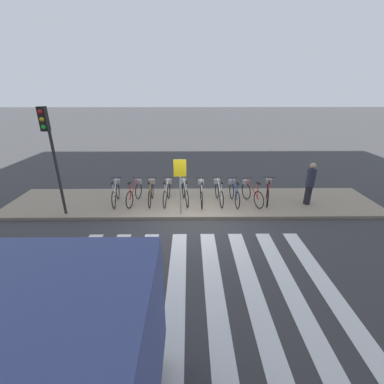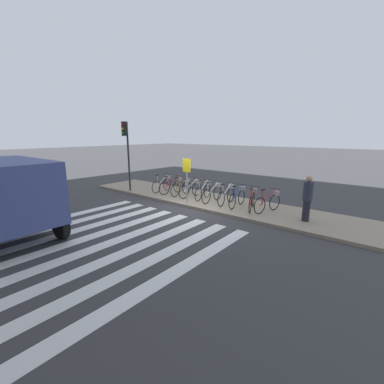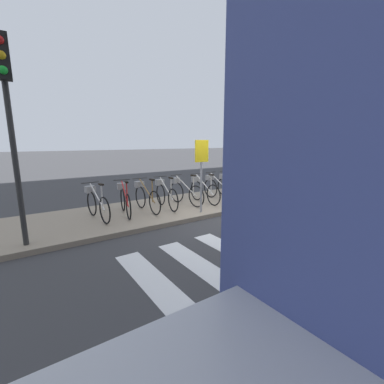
{
  "view_description": "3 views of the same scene",
  "coord_description": "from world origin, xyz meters",
  "px_view_note": "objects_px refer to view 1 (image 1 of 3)",
  "views": [
    {
      "loc": [
        -0.12,
        -8.22,
        4.42
      ],
      "look_at": [
        -0.04,
        0.31,
        0.97
      ],
      "focal_mm": 24.0,
      "sensor_mm": 36.0,
      "label": 1
    },
    {
      "loc": [
        6.99,
        -8.51,
        3.24
      ],
      "look_at": [
        -0.05,
        0.18,
        0.72
      ],
      "focal_mm": 24.0,
      "sensor_mm": 36.0,
      "label": 2
    },
    {
      "loc": [
        -4.7,
        -5.46,
        2.13
      ],
      "look_at": [
        -0.59,
        0.55,
        0.69
      ],
      "focal_mm": 24.0,
      "sensor_mm": 36.0,
      "label": 3
    }
  ],
  "objects_px": {
    "parked_bicycle_5": "(201,192)",
    "sign_post": "(180,178)",
    "pedestrian": "(310,183)",
    "parked_bicycle_4": "(185,191)",
    "parked_bicycle_9": "(268,191)",
    "parked_bicycle_8": "(251,192)",
    "parked_bicycle_3": "(167,192)",
    "parked_bicycle_2": "(151,192)",
    "traffic_light": "(49,141)",
    "parked_bicycle_0": "(116,192)",
    "parked_bicycle_1": "(135,192)",
    "parked_bicycle_6": "(219,192)",
    "parked_bicycle_7": "(234,192)"
  },
  "relations": [
    {
      "from": "parked_bicycle_5",
      "to": "sign_post",
      "type": "distance_m",
      "value": 1.59
    },
    {
      "from": "pedestrian",
      "to": "parked_bicycle_4",
      "type": "bearing_deg",
      "value": 176.39
    },
    {
      "from": "parked_bicycle_9",
      "to": "parked_bicycle_8",
      "type": "bearing_deg",
      "value": -172.31
    },
    {
      "from": "parked_bicycle_8",
      "to": "sign_post",
      "type": "height_order",
      "value": "sign_post"
    },
    {
      "from": "parked_bicycle_3",
      "to": "parked_bicycle_2",
      "type": "bearing_deg",
      "value": 179.8
    },
    {
      "from": "parked_bicycle_4",
      "to": "sign_post",
      "type": "xyz_separation_m",
      "value": [
        -0.14,
        -1.13,
        0.96
      ]
    },
    {
      "from": "parked_bicycle_2",
      "to": "traffic_light",
      "type": "xyz_separation_m",
      "value": [
        -3.04,
        -1.12,
        2.27
      ]
    },
    {
      "from": "parked_bicycle_0",
      "to": "parked_bicycle_3",
      "type": "height_order",
      "value": "same"
    },
    {
      "from": "parked_bicycle_1",
      "to": "parked_bicycle_6",
      "type": "height_order",
      "value": "same"
    },
    {
      "from": "parked_bicycle_8",
      "to": "parked_bicycle_9",
      "type": "height_order",
      "value": "same"
    },
    {
      "from": "parked_bicycle_6",
      "to": "pedestrian",
      "type": "distance_m",
      "value": 3.55
    },
    {
      "from": "parked_bicycle_3",
      "to": "sign_post",
      "type": "height_order",
      "value": "sign_post"
    },
    {
      "from": "parked_bicycle_6",
      "to": "parked_bicycle_2",
      "type": "bearing_deg",
      "value": 179.7
    },
    {
      "from": "traffic_light",
      "to": "sign_post",
      "type": "height_order",
      "value": "traffic_light"
    },
    {
      "from": "parked_bicycle_4",
      "to": "parked_bicycle_3",
      "type": "bearing_deg",
      "value": -176.05
    },
    {
      "from": "parked_bicycle_2",
      "to": "parked_bicycle_9",
      "type": "height_order",
      "value": "same"
    },
    {
      "from": "parked_bicycle_7",
      "to": "parked_bicycle_1",
      "type": "bearing_deg",
      "value": 179.17
    },
    {
      "from": "sign_post",
      "to": "parked_bicycle_0",
      "type": "bearing_deg",
      "value": 158.08
    },
    {
      "from": "parked_bicycle_8",
      "to": "parked_bicycle_9",
      "type": "relative_size",
      "value": 0.98
    },
    {
      "from": "parked_bicycle_5",
      "to": "parked_bicycle_9",
      "type": "xyz_separation_m",
      "value": [
        2.7,
        0.09,
        0.0
      ]
    },
    {
      "from": "parked_bicycle_0",
      "to": "parked_bicycle_1",
      "type": "distance_m",
      "value": 0.76
    },
    {
      "from": "pedestrian",
      "to": "traffic_light",
      "type": "relative_size",
      "value": 0.45
    },
    {
      "from": "parked_bicycle_2",
      "to": "traffic_light",
      "type": "relative_size",
      "value": 0.43
    },
    {
      "from": "parked_bicycle_2",
      "to": "parked_bicycle_7",
      "type": "relative_size",
      "value": 1.0
    },
    {
      "from": "parked_bicycle_1",
      "to": "parked_bicycle_8",
      "type": "height_order",
      "value": "same"
    },
    {
      "from": "pedestrian",
      "to": "sign_post",
      "type": "bearing_deg",
      "value": -170.76
    },
    {
      "from": "parked_bicycle_3",
      "to": "parked_bicycle_6",
      "type": "distance_m",
      "value": 2.09
    },
    {
      "from": "parked_bicycle_0",
      "to": "parked_bicycle_7",
      "type": "xyz_separation_m",
      "value": [
        4.74,
        -0.06,
        0.0
      ]
    },
    {
      "from": "parked_bicycle_2",
      "to": "parked_bicycle_4",
      "type": "xyz_separation_m",
      "value": [
        1.36,
        0.05,
        0.0
      ]
    },
    {
      "from": "parked_bicycle_0",
      "to": "parked_bicycle_4",
      "type": "xyz_separation_m",
      "value": [
        2.77,
        0.07,
        0.0
      ]
    },
    {
      "from": "parked_bicycle_2",
      "to": "sign_post",
      "type": "height_order",
      "value": "sign_post"
    },
    {
      "from": "parked_bicycle_4",
      "to": "traffic_light",
      "type": "distance_m",
      "value": 5.09
    },
    {
      "from": "parked_bicycle_6",
      "to": "parked_bicycle_8",
      "type": "height_order",
      "value": "same"
    },
    {
      "from": "parked_bicycle_6",
      "to": "traffic_light",
      "type": "distance_m",
      "value": 6.3
    },
    {
      "from": "parked_bicycle_5",
      "to": "pedestrian",
      "type": "distance_m",
      "value": 4.25
    },
    {
      "from": "parked_bicycle_4",
      "to": "parked_bicycle_6",
      "type": "height_order",
      "value": "same"
    },
    {
      "from": "parked_bicycle_4",
      "to": "parked_bicycle_7",
      "type": "relative_size",
      "value": 0.99
    },
    {
      "from": "pedestrian",
      "to": "sign_post",
      "type": "distance_m",
      "value": 5.11
    },
    {
      "from": "parked_bicycle_6",
      "to": "pedestrian",
      "type": "relative_size",
      "value": 0.96
    },
    {
      "from": "parked_bicycle_8",
      "to": "pedestrian",
      "type": "relative_size",
      "value": 0.92
    },
    {
      "from": "parked_bicycle_8",
      "to": "sign_post",
      "type": "distance_m",
      "value": 3.12
    },
    {
      "from": "parked_bicycle_8",
      "to": "sign_post",
      "type": "relative_size",
      "value": 0.75
    },
    {
      "from": "parked_bicycle_0",
      "to": "traffic_light",
      "type": "distance_m",
      "value": 3.0
    },
    {
      "from": "parked_bicycle_7",
      "to": "parked_bicycle_0",
      "type": "bearing_deg",
      "value": 179.3
    },
    {
      "from": "parked_bicycle_5",
      "to": "traffic_light",
      "type": "relative_size",
      "value": 0.43
    },
    {
      "from": "parked_bicycle_8",
      "to": "traffic_light",
      "type": "distance_m",
      "value": 7.49
    },
    {
      "from": "parked_bicycle_0",
      "to": "parked_bicycle_7",
      "type": "bearing_deg",
      "value": -0.7
    },
    {
      "from": "parked_bicycle_6",
      "to": "pedestrian",
      "type": "bearing_deg",
      "value": -4.01
    },
    {
      "from": "parked_bicycle_3",
      "to": "parked_bicycle_4",
      "type": "distance_m",
      "value": 0.72
    },
    {
      "from": "parked_bicycle_9",
      "to": "parked_bicycle_4",
      "type": "bearing_deg",
      "value": 179.11
    }
  ]
}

